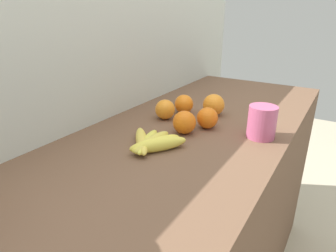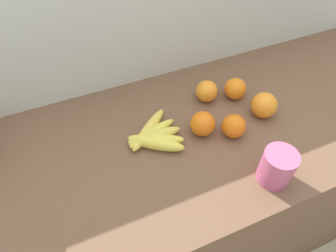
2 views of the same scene
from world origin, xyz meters
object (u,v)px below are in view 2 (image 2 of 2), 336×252
(orange_front, at_px, (235,89))
(orange_back_left, at_px, (207,91))
(orange_center, at_px, (234,126))
(orange_right, at_px, (264,105))
(orange_back_right, at_px, (202,124))
(mug, at_px, (277,167))
(banana_bunch, at_px, (154,137))

(orange_front, xyz_separation_m, orange_back_left, (-0.09, 0.03, 0.00))
(orange_front, xyz_separation_m, orange_center, (-0.09, -0.14, -0.00))
(orange_back_left, height_order, orange_right, orange_right)
(orange_front, height_order, orange_back_right, orange_back_right)
(orange_front, bearing_deg, orange_right, -70.31)
(orange_back_right, relative_size, orange_back_left, 1.04)
(orange_back_right, distance_m, orange_center, 0.09)
(orange_back_left, bearing_deg, mug, -86.86)
(banana_bunch, distance_m, orange_back_left, 0.25)
(banana_bunch, relative_size, orange_back_right, 2.69)
(orange_back_right, bearing_deg, orange_center, -28.14)
(banana_bunch, distance_m, orange_right, 0.36)
(orange_front, bearing_deg, orange_back_right, -150.58)
(orange_front, bearing_deg, banana_bunch, -166.95)
(orange_front, distance_m, mug, 0.33)
(banana_bunch, relative_size, orange_right, 2.49)
(orange_right, bearing_deg, orange_back_left, 134.76)
(orange_back_right, relative_size, orange_center, 1.05)
(banana_bunch, height_order, orange_right, orange_right)
(banana_bunch, relative_size, mug, 1.99)
(orange_front, relative_size, orange_back_right, 0.96)
(banana_bunch, bearing_deg, orange_front, 13.05)
(banana_bunch, relative_size, orange_front, 2.81)
(mug, bearing_deg, orange_back_right, 114.42)
(orange_center, xyz_separation_m, mug, (0.02, -0.18, 0.02))
(orange_center, bearing_deg, orange_back_left, 90.24)
(banana_bunch, xyz_separation_m, orange_front, (0.32, 0.07, 0.02))
(orange_front, relative_size, orange_back_left, 1.00)
(orange_back_right, relative_size, mug, 0.74)
(orange_back_left, distance_m, orange_center, 0.17)
(orange_front, height_order, orange_back_left, same)
(banana_bunch, xyz_separation_m, orange_back_left, (0.23, 0.10, 0.02))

